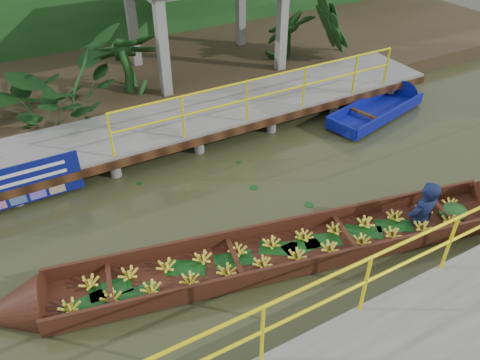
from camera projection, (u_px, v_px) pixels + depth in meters
ground at (212, 233)px, 8.71m from camera, size 80.00×80.00×0.00m
land_strip at (100, 79)px, 13.90m from camera, size 30.00×8.00×0.45m
far_dock at (147, 131)px, 10.87m from camera, size 16.00×2.06×1.66m
vendor_boat at (313, 240)px, 8.20m from camera, size 10.25×3.11×2.27m
moored_blue_boat at (393, 102)px, 12.81m from camera, size 3.66×1.72×0.85m
blue_banner at (6, 189)px, 8.90m from camera, size 2.83×0.04×0.89m
tropical_plants at (126, 69)px, 11.82m from camera, size 14.32×1.32×1.65m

